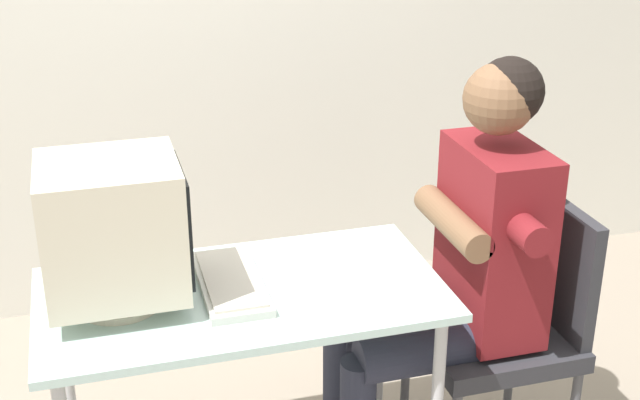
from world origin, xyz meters
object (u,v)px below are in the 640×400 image
keyboard (231,282)px  office_chair (512,318)px  crt_monitor (114,229)px  person_seated (459,261)px  desk (243,314)px

keyboard → office_chair: office_chair is taller
crt_monitor → keyboard: (0.31, 0.01, -0.21)m
crt_monitor → keyboard: crt_monitor is taller
crt_monitor → person_seated: (1.00, -0.02, -0.23)m
crt_monitor → office_chair: crt_monitor is taller
desk → person_seated: person_seated is taller
keyboard → office_chair: (0.89, -0.03, -0.25)m
person_seated → office_chair: bearing=-0.0°
office_chair → person_seated: bearing=180.0°
office_chair → person_seated: (-0.20, 0.00, 0.23)m
desk → office_chair: office_chair is taller
desk → person_seated: size_ratio=0.84×
person_seated → desk: bearing=180.0°
crt_monitor → office_chair: 1.28m
keyboard → person_seated: person_seated is taller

